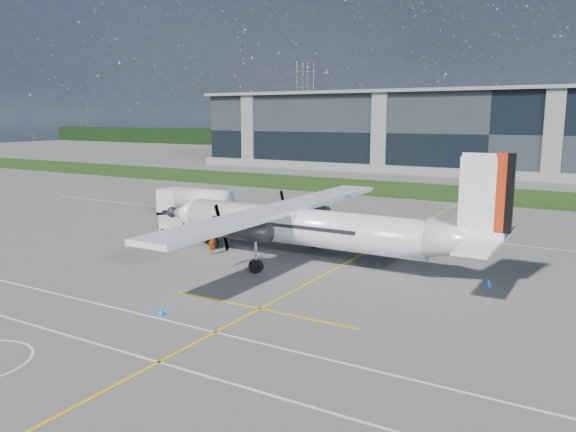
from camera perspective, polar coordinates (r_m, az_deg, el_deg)
The scene contains 17 objects.
ground at distance 74.30m, azimuth 14.99°, elevation 1.56°, with size 400.00×400.00×0.00m, color #5E5B59.
grass_strip at distance 81.97m, azimuth 16.50°, elevation 2.27°, with size 400.00×18.00×0.04m, color #1C3B10.
terminal_building at distance 112.66m, azimuth 20.74°, elevation 7.87°, with size 120.00×20.00×15.00m, color black.
tree_line at distance 172.19m, azimuth 24.16°, elevation 6.69°, with size 400.00×6.00×6.00m, color black.
pylon_west at distance 206.52m, azimuth 1.74°, elevation 11.30°, with size 9.00×4.60×30.00m, color gray, non-canonical shape.
yellow_taxiway_centerline at distance 45.36m, azimuth 8.32°, elevation -3.49°, with size 0.20×70.00×0.01m, color yellow.
white_lane_line at distance 27.90m, azimuth -17.58°, elevation -12.66°, with size 90.00×0.15×0.01m, color white.
turboprop_aircraft at distance 40.36m, azimuth 2.46°, elevation 1.03°, with size 27.15×28.16×8.45m, color white, non-canonical shape.
fuel_tanker_truck at distance 58.94m, azimuth -9.86°, elevation 1.24°, with size 8.87×2.88×3.32m, color silver, non-canonical shape.
baggage_tug at distance 51.66m, azimuth -11.24°, elevation -0.89°, with size 3.02×1.81×1.81m, color silver, non-canonical shape.
ground_crew_person at distance 43.85m, azimuth -7.78°, elevation -2.61°, with size 0.82×0.58×2.00m, color #F25907.
safety_cone_stbdwing at distance 54.15m, azimuth 7.16°, elevation -0.98°, with size 0.36×0.36×0.50m, color #0E7BF8.
safety_cone_nose_port at distance 47.14m, azimuth -13.38°, elevation -2.84°, with size 0.36×0.36×0.50m, color #0E7BF8.
safety_cone_nose_stbd at distance 49.30m, azimuth -9.97°, elevation -2.16°, with size 0.36×0.36×0.50m, color #0E7BF8.
safety_cone_tail at distance 37.67m, azimuth 19.71°, elevation -6.42°, with size 0.36×0.36×0.50m, color #0E7BF8.
safety_cone_portwing at distance 31.42m, azimuth -12.81°, elevation -9.35°, with size 0.36×0.36×0.50m, color #0E7BF8.
safety_cone_fwd at distance 49.02m, azimuth -12.20°, elevation -2.30°, with size 0.36×0.36×0.50m, color #0E7BF8.
Camera 1 is at (19.51, -30.91, 10.57)m, focal length 35.00 mm.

